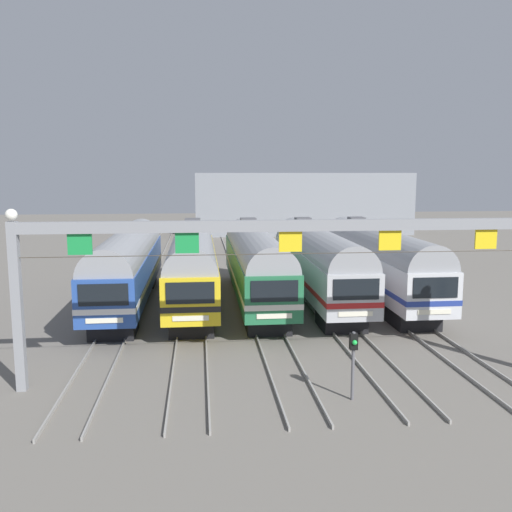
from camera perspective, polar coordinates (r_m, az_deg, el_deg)
The scene contains 10 objects.
ground_plane at distance 35.78m, azimuth -0.06°, elevation -4.82°, with size 160.00×160.00×0.00m, color slate.
track_bed at distance 52.40m, azimuth -1.93°, elevation -0.45°, with size 17.44×70.00×0.15m.
commuter_train_blue at distance 35.36m, azimuth -13.02°, elevation -0.76°, with size 2.88×18.06×4.77m.
commuter_train_yellow at distance 35.09m, azimuth -6.55°, elevation -0.66°, with size 2.88×18.06×5.05m.
commuter_train_green at distance 35.26m, azimuth -0.06°, elevation -0.56°, with size 2.88×18.06×5.05m.
commuter_train_stainless at distance 35.87m, azimuth 6.28°, elevation -0.46°, with size 2.88×18.06×5.05m.
commuter_train_silver at distance 36.91m, azimuth 12.34°, elevation -0.35°, with size 2.88×18.06×5.05m.
catenary_gantry at distance 21.64m, azimuth 3.54°, elevation 0.45°, with size 21.18×0.44×6.97m.
yard_signal_mast at distance 20.76m, azimuth 9.97°, elevation -9.74°, with size 0.28×0.35×2.57m.
maintenance_building at distance 77.57m, azimuth 4.61°, elevation 5.46°, with size 29.02×10.00×8.23m, color gray.
Camera 1 is at (-3.51, -34.64, 8.28)m, focal length 38.96 mm.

